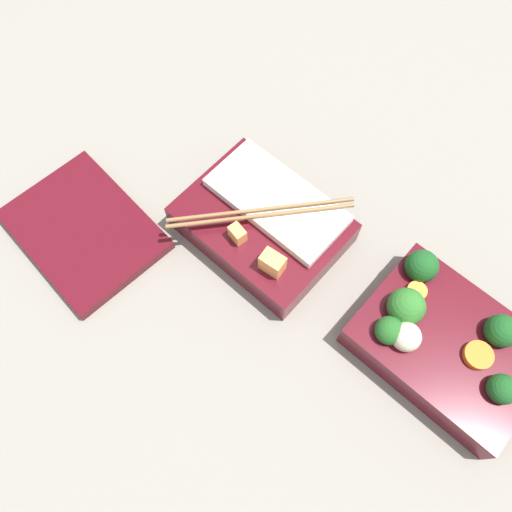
% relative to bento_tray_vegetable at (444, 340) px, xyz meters
% --- Properties ---
extents(ground_plane, '(3.00, 3.00, 0.00)m').
position_rel_bento_tray_vegetable_xyz_m(ground_plane, '(0.13, 0.02, -0.03)').
color(ground_plane, gray).
extents(bento_tray_vegetable, '(0.20, 0.14, 0.07)m').
position_rel_bento_tray_vegetable_xyz_m(bento_tray_vegetable, '(0.00, 0.00, 0.00)').
color(bento_tray_vegetable, '#510F19').
rests_on(bento_tray_vegetable, ground_plane).
extents(bento_tray_rice, '(0.20, 0.18, 0.07)m').
position_rel_bento_tray_vegetable_xyz_m(bento_tray_rice, '(0.25, 0.03, -0.00)').
color(bento_tray_rice, '#510F19').
rests_on(bento_tray_rice, ground_plane).
extents(bento_lid, '(0.20, 0.16, 0.02)m').
position_rel_bento_tray_vegetable_xyz_m(bento_lid, '(0.42, 0.18, -0.02)').
color(bento_lid, '#510F19').
rests_on(bento_lid, ground_plane).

